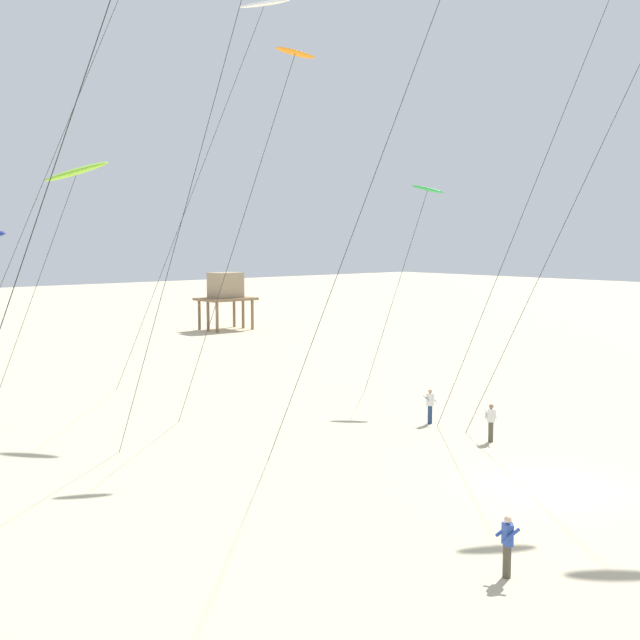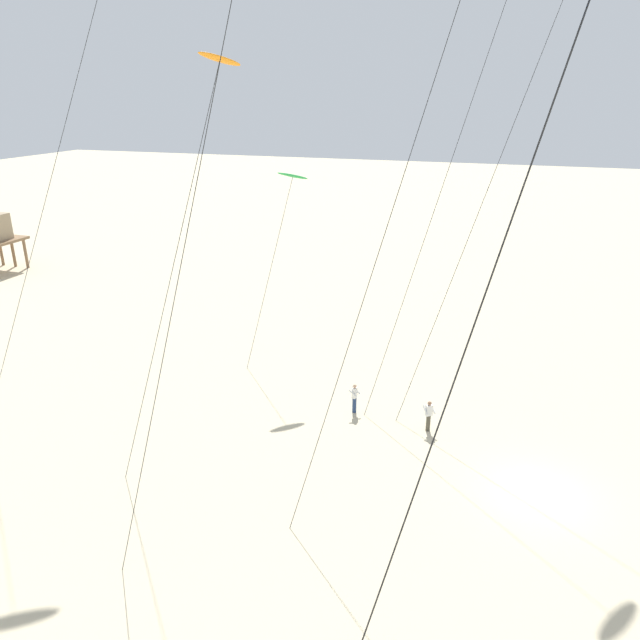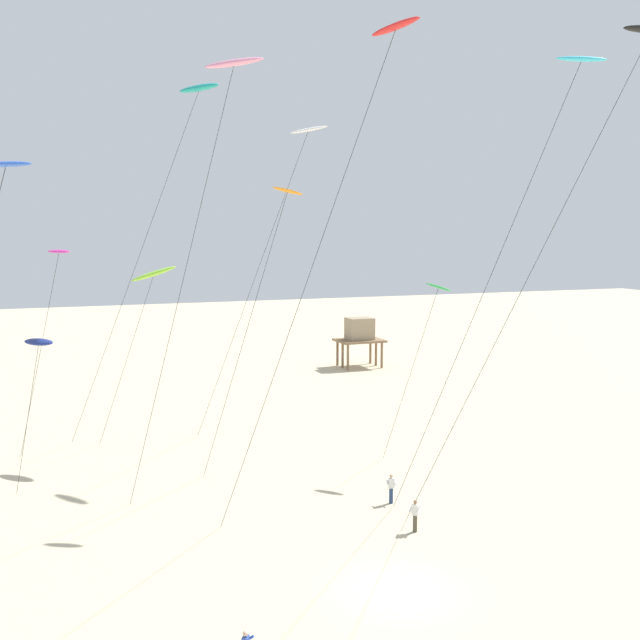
{
  "view_description": "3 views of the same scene",
  "coord_description": "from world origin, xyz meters",
  "px_view_note": "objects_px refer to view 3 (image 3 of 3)",
  "views": [
    {
      "loc": [
        -24.82,
        -16.17,
        8.89
      ],
      "look_at": [
        -1.32,
        11.0,
        5.25
      ],
      "focal_mm": 45.85,
      "sensor_mm": 36.0,
      "label": 1
    },
    {
      "loc": [
        -23.37,
        2.15,
        16.21
      ],
      "look_at": [
        0.76,
        10.2,
        6.52
      ],
      "focal_mm": 33.66,
      "sensor_mm": 36.0,
      "label": 2
    },
    {
      "loc": [
        -13.73,
        -27.34,
        15.21
      ],
      "look_at": [
        0.44,
        10.53,
        10.38
      ],
      "focal_mm": 42.37,
      "sensor_mm": 36.0,
      "label": 3
    }
  ],
  "objects_px": {
    "kite_lime": "(153,274)",
    "kite_pink": "(233,66)",
    "kite_flyer_middle": "(415,515)",
    "stilt_house": "(360,333)",
    "kite_magenta": "(58,255)",
    "kite_white": "(307,134)",
    "kite_flyer_nearest": "(391,488)",
    "kite_orange": "(283,205)",
    "kite_teal": "(198,90)",
    "kite_red": "(392,37)",
    "kite_navy": "(38,343)",
    "kite_green": "(437,292)",
    "kite_cyan": "(577,69)",
    "kite_blue": "(4,173)"
  },
  "relations": [
    {
      "from": "kite_flyer_middle",
      "to": "stilt_house",
      "type": "xyz_separation_m",
      "value": [
        15.91,
        43.69,
        2.96
      ]
    },
    {
      "from": "kite_cyan",
      "to": "kite_green",
      "type": "relative_size",
      "value": 1.98
    },
    {
      "from": "kite_cyan",
      "to": "kite_pink",
      "type": "bearing_deg",
      "value": 155.71
    },
    {
      "from": "kite_green",
      "to": "kite_navy",
      "type": "bearing_deg",
      "value": 174.96
    },
    {
      "from": "kite_teal",
      "to": "kite_blue",
      "type": "distance_m",
      "value": 23.78
    },
    {
      "from": "kite_lime",
      "to": "kite_flyer_middle",
      "type": "relative_size",
      "value": 7.76
    },
    {
      "from": "kite_blue",
      "to": "kite_magenta",
      "type": "xyz_separation_m",
      "value": [
        2.24,
        22.1,
        -3.58
      ]
    },
    {
      "from": "kite_red",
      "to": "kite_blue",
      "type": "bearing_deg",
      "value": -172.18
    },
    {
      "from": "kite_teal",
      "to": "kite_red",
      "type": "relative_size",
      "value": 1.0
    },
    {
      "from": "kite_teal",
      "to": "kite_flyer_nearest",
      "type": "distance_m",
      "value": 27.35
    },
    {
      "from": "kite_green",
      "to": "kite_magenta",
      "type": "distance_m",
      "value": 24.33
    },
    {
      "from": "kite_white",
      "to": "kite_orange",
      "type": "distance_m",
      "value": 9.9
    },
    {
      "from": "kite_lime",
      "to": "kite_navy",
      "type": "bearing_deg",
      "value": -136.26
    },
    {
      "from": "kite_orange",
      "to": "kite_navy",
      "type": "height_order",
      "value": "kite_orange"
    },
    {
      "from": "kite_flyer_nearest",
      "to": "kite_blue",
      "type": "bearing_deg",
      "value": -157.77
    },
    {
      "from": "kite_cyan",
      "to": "kite_orange",
      "type": "relative_size",
      "value": 1.33
    },
    {
      "from": "kite_lime",
      "to": "kite_flyer_nearest",
      "type": "bearing_deg",
      "value": -54.31
    },
    {
      "from": "kite_lime",
      "to": "kite_magenta",
      "type": "xyz_separation_m",
      "value": [
        -6.03,
        -0.58,
        1.4
      ]
    },
    {
      "from": "kite_cyan",
      "to": "stilt_house",
      "type": "height_order",
      "value": "kite_cyan"
    },
    {
      "from": "kite_teal",
      "to": "kite_magenta",
      "type": "distance_m",
      "value": 13.78
    },
    {
      "from": "kite_magenta",
      "to": "kite_teal",
      "type": "bearing_deg",
      "value": -13.8
    },
    {
      "from": "kite_lime",
      "to": "kite_cyan",
      "type": "distance_m",
      "value": 29.28
    },
    {
      "from": "kite_red",
      "to": "stilt_house",
      "type": "bearing_deg",
      "value": 68.04
    },
    {
      "from": "kite_navy",
      "to": "kite_cyan",
      "type": "bearing_deg",
      "value": -29.34
    },
    {
      "from": "kite_cyan",
      "to": "kite_green",
      "type": "height_order",
      "value": "kite_cyan"
    },
    {
      "from": "kite_orange",
      "to": "kite_lime",
      "type": "bearing_deg",
      "value": 120.74
    },
    {
      "from": "kite_lime",
      "to": "kite_pink",
      "type": "relative_size",
      "value": 0.55
    },
    {
      "from": "kite_pink",
      "to": "kite_white",
      "type": "height_order",
      "value": "kite_pink"
    },
    {
      "from": "kite_white",
      "to": "kite_orange",
      "type": "relative_size",
      "value": 1.25
    },
    {
      "from": "kite_blue",
      "to": "kite_flyer_middle",
      "type": "height_order",
      "value": "kite_blue"
    },
    {
      "from": "kite_red",
      "to": "kite_flyer_nearest",
      "type": "bearing_deg",
      "value": 62.17
    },
    {
      "from": "kite_teal",
      "to": "kite_red",
      "type": "height_order",
      "value": "kite_red"
    },
    {
      "from": "kite_red",
      "to": "stilt_house",
      "type": "height_order",
      "value": "kite_red"
    },
    {
      "from": "kite_flyer_middle",
      "to": "stilt_house",
      "type": "relative_size",
      "value": 0.3
    },
    {
      "from": "kite_blue",
      "to": "kite_navy",
      "type": "distance_m",
      "value": 17.64
    },
    {
      "from": "kite_lime",
      "to": "kite_green",
      "type": "bearing_deg",
      "value": -29.08
    },
    {
      "from": "kite_magenta",
      "to": "kite_flyer_nearest",
      "type": "distance_m",
      "value": 25.46
    },
    {
      "from": "kite_white",
      "to": "kite_flyer_middle",
      "type": "bearing_deg",
      "value": -90.05
    },
    {
      "from": "kite_teal",
      "to": "kite_lime",
      "type": "distance_m",
      "value": 12.43
    },
    {
      "from": "kite_white",
      "to": "kite_flyer_nearest",
      "type": "height_order",
      "value": "kite_white"
    },
    {
      "from": "kite_navy",
      "to": "kite_white",
      "type": "bearing_deg",
      "value": 14.35
    },
    {
      "from": "kite_lime",
      "to": "kite_navy",
      "type": "relative_size",
      "value": 1.4
    },
    {
      "from": "kite_white",
      "to": "kite_flyer_middle",
      "type": "xyz_separation_m",
      "value": [
        -0.02,
        -16.37,
        -20.75
      ]
    },
    {
      "from": "kite_white",
      "to": "kite_flyer_nearest",
      "type": "xyz_separation_m",
      "value": [
        0.61,
        -12.3,
        -20.75
      ]
    },
    {
      "from": "kite_white",
      "to": "kite_cyan",
      "type": "distance_m",
      "value": 19.83
    },
    {
      "from": "kite_teal",
      "to": "kite_flyer_middle",
      "type": "distance_m",
      "value": 29.22
    },
    {
      "from": "kite_navy",
      "to": "stilt_house",
      "type": "height_order",
      "value": "kite_navy"
    },
    {
      "from": "kite_magenta",
      "to": "kite_flyer_middle",
      "type": "bearing_deg",
      "value": -48.79
    },
    {
      "from": "kite_magenta",
      "to": "kite_pink",
      "type": "bearing_deg",
      "value": -58.95
    },
    {
      "from": "kite_flyer_nearest",
      "to": "stilt_house",
      "type": "bearing_deg",
      "value": 68.91
    }
  ]
}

